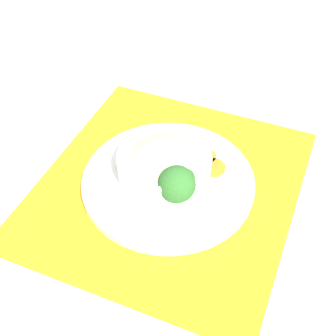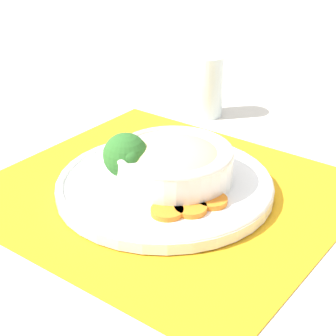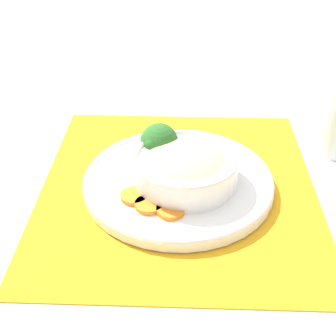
{
  "view_description": "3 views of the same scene",
  "coord_description": "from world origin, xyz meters",
  "views": [
    {
      "loc": [
        0.52,
        0.29,
        0.64
      ],
      "look_at": [
        -0.0,
        -0.0,
        0.04
      ],
      "focal_mm": 50.0,
      "sensor_mm": 36.0,
      "label": 1
    },
    {
      "loc": [
        -0.5,
        0.52,
        0.42
      ],
      "look_at": [
        -0.0,
        -0.01,
        0.04
      ],
      "focal_mm": 60.0,
      "sensor_mm": 36.0,
      "label": 2
    },
    {
      "loc": [
        -0.63,
        -0.08,
        0.48
      ],
      "look_at": [
        0.0,
        0.02,
        0.04
      ],
      "focal_mm": 50.0,
      "sensor_mm": 36.0,
      "label": 3
    }
  ],
  "objects": [
    {
      "name": "carrot_slice_near",
      "position": [
        -0.06,
        0.06,
        0.02
      ],
      "size": [
        0.04,
        0.04,
        0.01
      ],
      "color": "orange",
      "rests_on": "plate"
    },
    {
      "name": "bowl",
      "position": [
        -0.01,
        -0.01,
        0.05
      ],
      "size": [
        0.17,
        0.17,
        0.06
      ],
      "color": "silver",
      "rests_on": "plate"
    },
    {
      "name": "placemat",
      "position": [
        0.0,
        0.0,
        0.0
      ],
      "size": [
        0.55,
        0.51,
        0.0
      ],
      "color": "orange",
      "rests_on": "ground_plane"
    },
    {
      "name": "broccoli_floret",
      "position": [
        0.04,
        0.04,
        0.06
      ],
      "size": [
        0.07,
        0.07,
        0.08
      ],
      "color": "#84AD5B",
      "rests_on": "plate"
    },
    {
      "name": "plate",
      "position": [
        0.0,
        0.0,
        0.02
      ],
      "size": [
        0.32,
        0.32,
        0.02
      ],
      "color": "white",
      "rests_on": "placemat"
    },
    {
      "name": "carrot_slice_middle",
      "position": [
        -0.08,
        0.03,
        0.02
      ],
      "size": [
        0.04,
        0.04,
        0.01
      ],
      "color": "orange",
      "rests_on": "plate"
    },
    {
      "name": "ground_plane",
      "position": [
        0.0,
        0.0,
        0.0
      ],
      "size": [
        4.0,
        4.0,
        0.0
      ],
      "primitive_type": "plane",
      "color": "beige"
    },
    {
      "name": "carrot_slice_far",
      "position": [
        -0.09,
        0.0,
        0.02
      ],
      "size": [
        0.04,
        0.04,
        0.01
      ],
      "color": "orange",
      "rests_on": "plate"
    }
  ]
}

